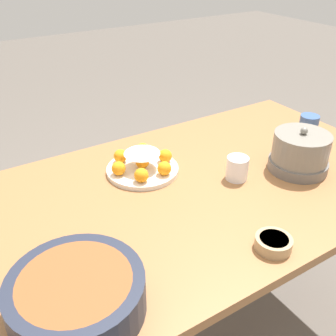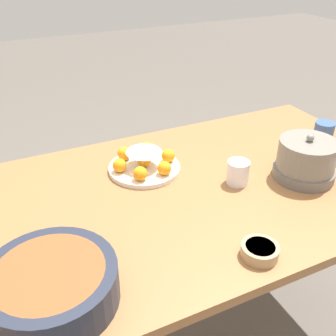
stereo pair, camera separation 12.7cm
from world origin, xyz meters
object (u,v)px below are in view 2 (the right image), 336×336
Objects in this scene: cup_near at (324,131)px; warming_pot at (306,160)px; cup_far at (238,172)px; sauce_bowl at (259,251)px; dining_table at (192,212)px; cake_plate at (144,163)px; serving_bowl at (51,284)px.

warming_pot is at bearing 34.76° from cup_near.
cup_near is at bearing -166.16° from cup_far.
cup_near is at bearing -145.65° from sauce_bowl.
cup_near is at bearing -145.24° from warming_pot.
sauce_bowl is at bearing 34.05° from warming_pot.
sauce_bowl is 0.34m from cup_far.
dining_table is 15.87× the size of sauce_bowl.
sauce_bowl is 1.26× the size of cup_near.
warming_pot reaches higher than dining_table.
cup_near is at bearing -172.51° from dining_table.
warming_pot is at bearing -145.95° from sauce_bowl.
serving_bowl reaches higher than cake_plate.
cake_plate and cup_far have the same top height.
cake_plate is at bearing -30.18° from warming_pot.
warming_pot is at bearing 163.42° from cup_far.
cup_far is (-0.63, -0.22, -0.01)m from serving_bowl.
serving_bowl is at bearing 47.45° from cake_plate.
cup_near is 0.49m from cup_far.
dining_table is 0.23m from cake_plate.
dining_table is 0.57m from serving_bowl.
serving_bowl is 1.16m from cup_near.
serving_bowl is at bearing 27.99° from dining_table.
serving_bowl reaches higher than cup_near.
cake_plate is at bearing -6.61° from cup_near.
cake_plate is 0.31m from cup_far.
serving_bowl is at bearing 19.55° from cup_far.
serving_bowl is 3.73× the size of cup_far.
dining_table is at bearing -152.01° from serving_bowl.
cup_far is 0.39× the size of warming_pot.
sauce_bowl is (0.00, 0.34, 0.12)m from dining_table.
dining_table is 0.40m from warming_pot.
cup_near reaches higher than dining_table.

